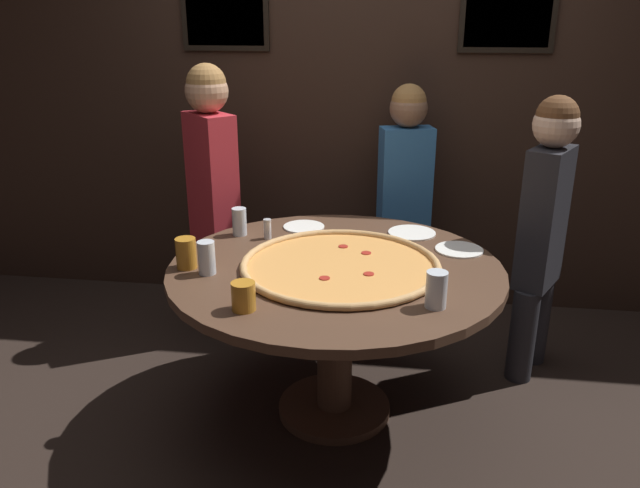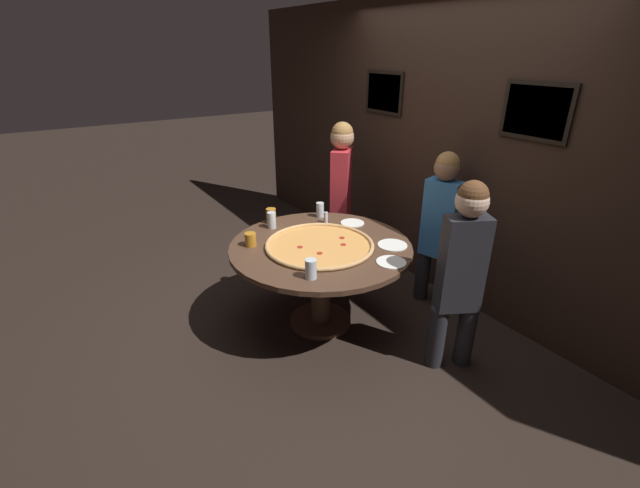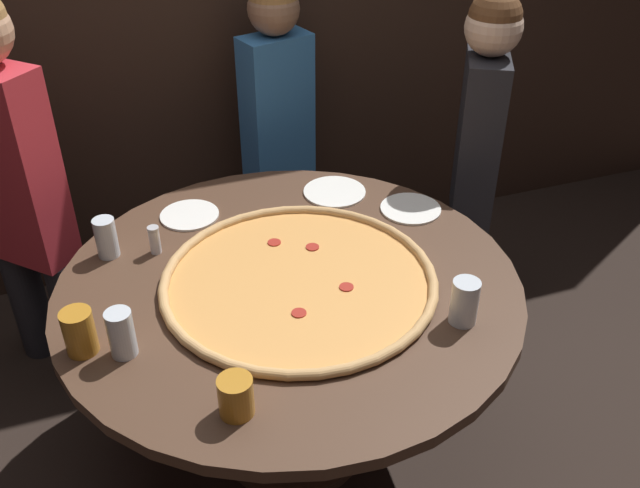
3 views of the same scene
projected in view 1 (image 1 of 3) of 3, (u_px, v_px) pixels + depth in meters
ground_plane at (334, 410)px, 2.94m from camera, size 24.00×24.00×0.00m
back_wall at (361, 94)px, 3.71m from camera, size 6.40×0.08×2.60m
dining_table at (335, 296)px, 2.73m from camera, size 1.44×1.44×0.74m
giant_pizza at (340, 265)px, 2.65m from camera, size 0.86×0.86×0.03m
drink_cup_front_edge at (239, 222)px, 3.03m from camera, size 0.07×0.07×0.13m
drink_cup_far_right at (436, 290)px, 2.28m from camera, size 0.08×0.08×0.14m
drink_cup_near_right at (207, 258)px, 2.57m from camera, size 0.07×0.07×0.14m
drink_cup_near_left at (186, 253)px, 2.63m from camera, size 0.09×0.09×0.13m
drink_cup_far_left at (243, 296)px, 2.26m from camera, size 0.09×0.09×0.11m
white_plate_near_front at (412, 233)px, 3.07m from camera, size 0.23×0.23×0.01m
white_plate_left_side at (304, 227)px, 3.15m from camera, size 0.21×0.21×0.01m
white_plate_far_back at (459, 250)px, 2.85m from camera, size 0.22×0.22×0.01m
condiment_shaker at (267, 229)px, 2.98m from camera, size 0.04×0.04×0.10m
diner_far_right at (405, 191)px, 3.59m from camera, size 0.37×0.23×1.40m
diner_side_left at (543, 224)px, 3.01m from camera, size 0.28×0.37×1.41m
diner_centre_back at (213, 186)px, 3.44m from camera, size 0.36×0.37×1.52m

